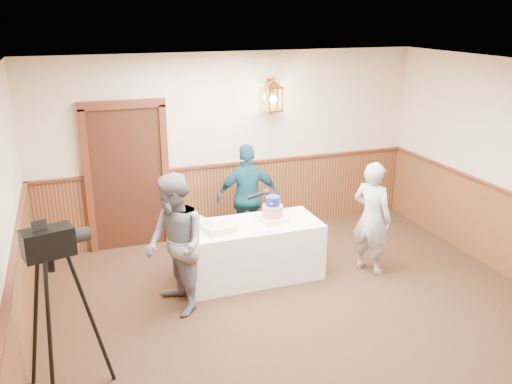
% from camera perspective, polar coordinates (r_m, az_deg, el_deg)
% --- Properties ---
extents(ground, '(7.00, 7.00, 0.00)m').
position_cam_1_polar(ground, '(5.89, 8.19, -16.48)').
color(ground, '#301E12').
rests_on(ground, ground).
extents(room_shell, '(6.02, 7.02, 2.81)m').
position_cam_1_polar(room_shell, '(5.52, 6.24, -1.01)').
color(room_shell, beige).
rests_on(room_shell, ground).
extents(display_table, '(1.80, 0.80, 0.75)m').
position_cam_1_polar(display_table, '(7.13, -0.54, -6.19)').
color(display_table, white).
rests_on(display_table, ground).
extents(tiered_cake, '(0.38, 0.38, 0.34)m').
position_cam_1_polar(tiered_cake, '(7.03, 1.75, -2.07)').
color(tiered_cake, '#FAF0BF').
rests_on(tiered_cake, display_table).
extents(sheet_cake_yellow, '(0.42, 0.36, 0.08)m').
position_cam_1_polar(sheet_cake_yellow, '(6.76, -3.84, -3.86)').
color(sheet_cake_yellow, '#CFCE7B').
rests_on(sheet_cake_yellow, display_table).
extents(sheet_cake_green, '(0.41, 0.37, 0.08)m').
position_cam_1_polar(sheet_cake_green, '(6.91, -6.37, -3.38)').
color(sheet_cake_green, '#A8CC90').
rests_on(sheet_cake_green, display_table).
extents(interviewer, '(1.55, 0.91, 1.66)m').
position_cam_1_polar(interviewer, '(6.25, -8.48, -5.53)').
color(interviewer, slate).
rests_on(interviewer, ground).
extents(baker, '(0.59, 0.66, 1.53)m').
position_cam_1_polar(baker, '(7.31, 12.10, -2.68)').
color(baker, '#A3A3A9').
rests_on(baker, ground).
extents(assistant_p, '(0.97, 0.51, 1.57)m').
position_cam_1_polar(assistant_p, '(7.86, -0.83, -0.54)').
color(assistant_p, '#124351').
rests_on(assistant_p, ground).
extents(tv_camera_rig, '(0.65, 0.61, 1.66)m').
position_cam_1_polar(tv_camera_rig, '(5.17, -20.01, -13.10)').
color(tv_camera_rig, black).
rests_on(tv_camera_rig, ground).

